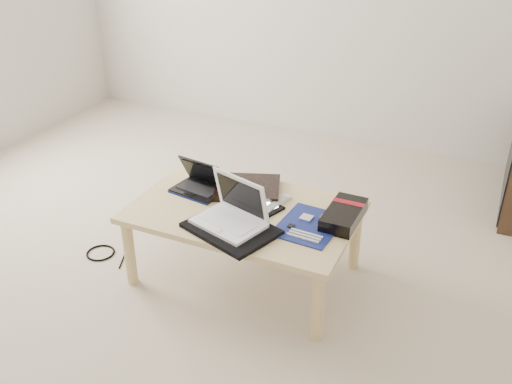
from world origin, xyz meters
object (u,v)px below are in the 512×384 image
at_px(gpu_box, 344,215).
at_px(coffee_table, 244,217).
at_px(netbook, 200,184).
at_px(white_laptop, 233,214).

bearing_deg(gpu_box, coffee_table, -168.61).
xyz_separation_m(coffee_table, netbook, (-0.29, 0.08, 0.09)).
distance_m(coffee_table, white_laptop, 0.20).
relative_size(netbook, gpu_box, 0.92).
distance_m(netbook, white_laptop, 0.40).
relative_size(coffee_table, netbook, 3.88).
xyz_separation_m(netbook, gpu_box, (0.77, 0.02, -0.00)).
xyz_separation_m(netbook, white_laptop, (0.31, -0.24, 0.03)).
relative_size(white_laptop, gpu_box, 1.19).
relative_size(coffee_table, white_laptop, 3.00).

